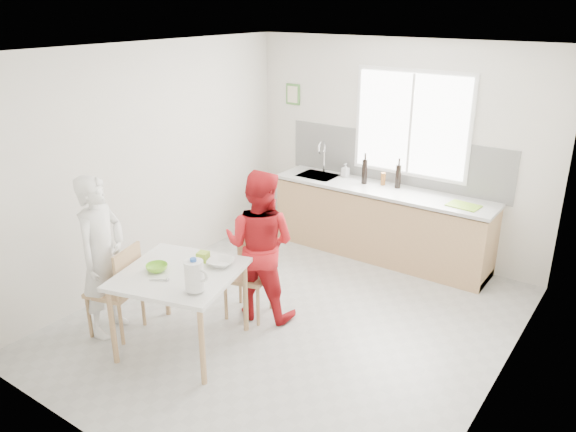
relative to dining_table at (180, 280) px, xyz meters
name	(u,v)px	position (x,y,z in m)	size (l,w,h in m)	color
ground	(293,321)	(0.61, 0.97, -0.71)	(4.50, 4.50, 0.00)	#B7B7B2
room_shell	(294,168)	(0.61, 0.97, 0.94)	(4.50, 4.50, 4.50)	silver
window	(411,124)	(0.81, 3.19, 0.99)	(1.50, 0.06, 1.30)	white
backsplash	(394,159)	(0.61, 3.21, 0.52)	(3.00, 0.02, 0.65)	white
picture_frame	(293,94)	(-0.94, 3.20, 1.19)	(0.22, 0.03, 0.28)	#539142
kitchen_counter	(380,225)	(0.60, 2.92, -0.29)	(2.84, 0.64, 1.37)	tan
dining_table	(180,280)	(0.00, 0.00, 0.00)	(1.25, 1.25, 0.79)	white
chair_left	(119,287)	(-0.66, -0.18, -0.20)	(0.52, 0.52, 0.93)	tan
chair_far	(251,268)	(0.12, 0.88, -0.21)	(0.51, 0.51, 0.91)	tan
person_white	(102,256)	(-0.81, -0.22, 0.10)	(0.59, 0.39, 1.62)	white
person_red	(260,245)	(0.24, 0.89, 0.08)	(0.77, 0.60, 1.58)	red
bowl_green	(157,268)	(-0.18, -0.10, 0.11)	(0.20, 0.20, 0.06)	#86D932
bowl_white	(221,263)	(0.22, 0.32, 0.11)	(0.24, 0.24, 0.06)	white
milk_jug	(195,275)	(0.39, -0.19, 0.24)	(0.23, 0.16, 0.29)	white
green_box	(203,257)	(0.02, 0.30, 0.13)	(0.10, 0.10, 0.09)	#9CCB2E
spoon	(158,280)	(-0.02, -0.23, 0.09)	(0.01, 0.01, 0.16)	#A5A5AA
cutting_board	(464,206)	(1.65, 2.85, 0.22)	(0.35, 0.25, 0.01)	#89C32D
wine_bottle_a	(365,171)	(0.33, 2.95, 0.37)	(0.07, 0.07, 0.32)	black
wine_bottle_b	(398,176)	(0.76, 3.03, 0.36)	(0.07, 0.07, 0.30)	black
jar_amber	(383,179)	(0.55, 3.03, 0.29)	(0.06, 0.06, 0.16)	brown
soap_bottle	(345,170)	(-0.01, 3.07, 0.30)	(0.08, 0.08, 0.18)	#999999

